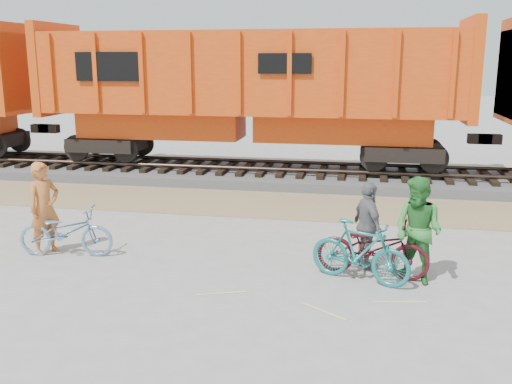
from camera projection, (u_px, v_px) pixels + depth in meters
The scene contains 11 objects.
ground at pixel (285, 280), 10.41m from camera, with size 120.00×120.00×0.00m, color #9E9E99.
gravel_strip at pixel (313, 206), 15.67m from camera, with size 120.00×3.00×0.02m, color tan.
ballast_bed at pixel (323, 177), 18.99m from camera, with size 120.00×4.00×0.30m, color slate.
track at pixel (323, 167), 18.92m from camera, with size 120.00×2.60×0.24m.
hopper_car_center at pixel (249, 89), 18.81m from camera, with size 14.00×3.13×4.65m.
bicycle_blue at pixel (66, 232), 11.64m from camera, with size 0.67×1.93×1.02m, color #678FB4.
bicycle_teal at pixel (360, 252), 10.24m from camera, with size 0.53×1.88×1.13m, color #197874.
bicycle_maroon at pixel (373, 248), 10.52m from camera, with size 0.72×2.06×1.08m, color #461118.
person_solo at pixel (44, 208), 11.72m from camera, with size 0.70×0.46×1.92m, color #C56A2F.
person_man at pixel (418, 230), 10.16m from camera, with size 0.94×0.73×1.93m, color #317F33.
person_woman at pixel (368, 226), 10.85m from camera, with size 1.00×0.42×1.70m, color slate.
Camera 1 is at (1.32, -9.71, 3.91)m, focal length 40.00 mm.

